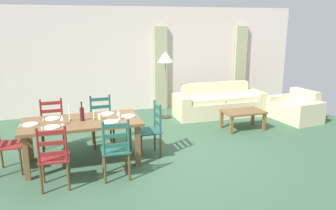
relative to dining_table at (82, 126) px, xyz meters
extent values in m
cube|color=#3A5D41|center=(1.45, -0.05, -0.67)|extent=(9.60, 9.60, 0.02)
cube|color=silver|center=(1.45, 3.25, 0.69)|extent=(9.60, 0.16, 2.70)
cube|color=#ABAE84|center=(2.29, 3.11, 0.44)|extent=(0.35, 0.08, 2.20)
cube|color=#ABAE84|center=(4.69, 3.11, 0.44)|extent=(0.35, 0.08, 2.20)
cube|color=brown|center=(0.00, 0.00, 0.06)|extent=(1.90, 0.96, 0.05)
cube|color=brown|center=(-0.85, -0.38, -0.31)|extent=(0.08, 0.08, 0.70)
cube|color=brown|center=(0.85, -0.38, -0.31)|extent=(0.08, 0.08, 0.70)
cube|color=brown|center=(-0.85, 0.38, -0.31)|extent=(0.08, 0.08, 0.70)
cube|color=brown|center=(0.85, 0.38, -0.31)|extent=(0.08, 0.08, 0.70)
cube|color=maroon|center=(-0.44, -0.73, -0.22)|extent=(0.43, 0.42, 0.03)
cylinder|color=brown|center=(-0.62, -0.56, -0.45)|extent=(0.04, 0.04, 0.43)
cylinder|color=brown|center=(-0.26, -0.57, -0.45)|extent=(0.04, 0.04, 0.43)
cylinder|color=brown|center=(-0.63, -0.90, -0.45)|extent=(0.04, 0.04, 0.43)
cylinder|color=brown|center=(-0.27, -0.91, -0.45)|extent=(0.04, 0.04, 0.43)
cylinder|color=maroon|center=(-0.63, -0.90, 0.05)|extent=(0.04, 0.04, 0.50)
cylinder|color=maroon|center=(-0.27, -0.91, 0.05)|extent=(0.04, 0.04, 0.50)
cube|color=maroon|center=(-0.45, -0.90, -0.08)|extent=(0.38, 0.04, 0.06)
cube|color=maroon|center=(-0.45, -0.90, 0.07)|extent=(0.38, 0.04, 0.06)
cube|color=maroon|center=(-0.45, -0.90, 0.22)|extent=(0.38, 0.04, 0.06)
cube|color=#235C4D|center=(0.44, -0.69, -0.22)|extent=(0.44, 0.42, 0.03)
cylinder|color=brown|center=(0.26, -0.51, -0.45)|extent=(0.04, 0.04, 0.43)
cylinder|color=brown|center=(0.62, -0.53, -0.45)|extent=(0.04, 0.04, 0.43)
cylinder|color=brown|center=(0.25, -0.85, -0.45)|extent=(0.04, 0.04, 0.43)
cylinder|color=brown|center=(0.61, -0.87, -0.45)|extent=(0.04, 0.04, 0.43)
cylinder|color=#235C4D|center=(0.25, -0.85, 0.05)|extent=(0.04, 0.04, 0.50)
cylinder|color=#235C4D|center=(0.61, -0.87, 0.05)|extent=(0.04, 0.04, 0.50)
cube|color=#235C4D|center=(0.43, -0.86, -0.08)|extent=(0.38, 0.04, 0.06)
cube|color=#235C4D|center=(0.43, -0.86, 0.07)|extent=(0.38, 0.04, 0.06)
cube|color=#235C4D|center=(0.43, -0.86, 0.22)|extent=(0.38, 0.04, 0.06)
cube|color=maroon|center=(-0.48, 0.69, -0.22)|extent=(0.43, 0.41, 0.03)
cylinder|color=brown|center=(-0.30, 0.52, -0.45)|extent=(0.04, 0.04, 0.43)
cylinder|color=brown|center=(-0.66, 0.52, -0.45)|extent=(0.04, 0.04, 0.43)
cylinder|color=brown|center=(-0.30, 0.86, -0.45)|extent=(0.04, 0.04, 0.43)
cylinder|color=brown|center=(-0.66, 0.86, -0.45)|extent=(0.04, 0.04, 0.43)
cylinder|color=maroon|center=(-0.30, 0.86, 0.05)|extent=(0.04, 0.04, 0.50)
cylinder|color=maroon|center=(-0.66, 0.86, 0.05)|extent=(0.04, 0.04, 0.50)
cube|color=maroon|center=(-0.48, 0.86, -0.08)|extent=(0.38, 0.03, 0.06)
cube|color=maroon|center=(-0.48, 0.86, 0.07)|extent=(0.38, 0.03, 0.06)
cube|color=maroon|center=(-0.48, 0.86, 0.22)|extent=(0.38, 0.03, 0.06)
cube|color=#24584E|center=(0.42, 0.72, -0.22)|extent=(0.43, 0.41, 0.03)
cylinder|color=brown|center=(0.60, 0.56, -0.45)|extent=(0.04, 0.04, 0.43)
cylinder|color=brown|center=(0.24, 0.55, -0.45)|extent=(0.04, 0.04, 0.43)
cylinder|color=brown|center=(0.59, 0.90, -0.45)|extent=(0.04, 0.04, 0.43)
cylinder|color=brown|center=(0.23, 0.89, -0.45)|extent=(0.04, 0.04, 0.43)
cylinder|color=#24584E|center=(0.59, 0.90, 0.05)|extent=(0.04, 0.04, 0.50)
cylinder|color=#24584E|center=(0.23, 0.89, 0.05)|extent=(0.04, 0.04, 0.50)
cube|color=#24584E|center=(0.41, 0.89, -0.08)|extent=(0.38, 0.03, 0.06)
cube|color=#24584E|center=(0.41, 0.89, 0.07)|extent=(0.38, 0.03, 0.06)
cube|color=#24584E|center=(0.41, 0.89, 0.22)|extent=(0.38, 0.03, 0.06)
cube|color=maroon|center=(-1.12, 0.03, -0.22)|extent=(0.42, 0.44, 0.03)
cylinder|color=brown|center=(-0.94, 0.20, -0.45)|extent=(0.04, 0.04, 0.43)
cylinder|color=brown|center=(-0.96, -0.16, -0.45)|extent=(0.04, 0.04, 0.43)
cylinder|color=brown|center=(-1.28, 0.21, -0.45)|extent=(0.04, 0.04, 0.43)
cube|color=#22554C|center=(1.13, 0.01, -0.22)|extent=(0.40, 0.42, 0.03)
cylinder|color=brown|center=(0.96, -0.17, -0.45)|extent=(0.04, 0.04, 0.43)
cylinder|color=brown|center=(0.96, 0.19, -0.45)|extent=(0.04, 0.04, 0.43)
cylinder|color=brown|center=(1.30, -0.17, -0.45)|extent=(0.04, 0.04, 0.43)
cylinder|color=brown|center=(1.30, 0.19, -0.45)|extent=(0.04, 0.04, 0.43)
cylinder|color=#22554C|center=(1.30, -0.17, 0.05)|extent=(0.04, 0.04, 0.50)
cylinder|color=#22554C|center=(1.30, 0.19, 0.05)|extent=(0.04, 0.04, 0.50)
cube|color=#22554C|center=(1.30, 0.01, -0.08)|extent=(0.03, 0.38, 0.06)
cube|color=#22554C|center=(1.30, 0.01, 0.07)|extent=(0.03, 0.38, 0.06)
cube|color=#22554C|center=(1.30, 0.01, 0.22)|extent=(0.03, 0.38, 0.06)
cylinder|color=white|center=(-0.45, -0.25, 0.10)|extent=(0.24, 0.24, 0.02)
cube|color=silver|center=(-0.60, -0.25, 0.09)|extent=(0.02, 0.17, 0.01)
cylinder|color=white|center=(0.45, -0.25, 0.10)|extent=(0.24, 0.24, 0.02)
cube|color=silver|center=(0.30, -0.25, 0.09)|extent=(0.03, 0.17, 0.01)
cylinder|color=white|center=(-0.45, 0.25, 0.10)|extent=(0.24, 0.24, 0.02)
cube|color=silver|center=(-0.60, 0.25, 0.09)|extent=(0.03, 0.17, 0.01)
cylinder|color=white|center=(0.45, 0.25, 0.10)|extent=(0.24, 0.24, 0.02)
cube|color=silver|center=(0.30, 0.25, 0.09)|extent=(0.03, 0.17, 0.01)
cylinder|color=white|center=(-0.78, 0.00, 0.10)|extent=(0.24, 0.24, 0.02)
cube|color=silver|center=(-0.93, 0.00, 0.09)|extent=(0.03, 0.17, 0.01)
cylinder|color=white|center=(0.78, 0.00, 0.10)|extent=(0.24, 0.24, 0.02)
cube|color=silver|center=(0.63, 0.00, 0.09)|extent=(0.03, 0.17, 0.01)
cylinder|color=#471919|center=(0.02, -0.01, 0.20)|extent=(0.07, 0.07, 0.22)
cylinder|color=#471919|center=(0.02, -0.01, 0.35)|extent=(0.02, 0.02, 0.08)
cylinder|color=black|center=(0.02, -0.01, 0.39)|extent=(0.03, 0.03, 0.02)
cylinder|color=white|center=(-0.30, -0.15, 0.09)|extent=(0.06, 0.06, 0.01)
cylinder|color=white|center=(-0.30, -0.15, 0.13)|extent=(0.01, 0.01, 0.07)
cone|color=white|center=(-0.30, -0.15, 0.21)|extent=(0.06, 0.06, 0.08)
cylinder|color=white|center=(0.59, -0.12, 0.09)|extent=(0.06, 0.06, 0.01)
cylinder|color=white|center=(0.59, -0.12, 0.13)|extent=(0.01, 0.01, 0.07)
cone|color=white|center=(0.59, -0.12, 0.21)|extent=(0.06, 0.06, 0.08)
cylinder|color=beige|center=(0.30, -0.01, 0.13)|extent=(0.07, 0.07, 0.09)
cylinder|color=#998C66|center=(-0.18, 0.02, 0.11)|extent=(0.05, 0.05, 0.04)
cylinder|color=white|center=(-0.18, 0.02, 0.25)|extent=(0.02, 0.02, 0.25)
cylinder|color=#998C66|center=(0.20, -0.04, 0.11)|extent=(0.05, 0.05, 0.04)
cylinder|color=white|center=(0.20, -0.04, 0.18)|extent=(0.02, 0.02, 0.11)
cube|color=beige|center=(3.49, 1.95, -0.46)|extent=(1.81, 0.83, 0.40)
cube|color=beige|center=(3.50, 2.25, -0.26)|extent=(1.80, 0.23, 0.80)
cube|color=beige|center=(4.51, 1.94, -0.37)|extent=(0.25, 0.80, 0.58)
cube|color=beige|center=(2.47, 1.97, -0.37)|extent=(0.25, 0.80, 0.58)
cube|color=beige|center=(3.94, 1.90, -0.20)|extent=(0.87, 0.66, 0.12)
cube|color=beige|center=(3.04, 1.91, -0.20)|extent=(0.87, 0.66, 0.12)
cube|color=brown|center=(3.49, 0.80, -0.26)|extent=(0.90, 0.56, 0.04)
cube|color=brown|center=(3.09, 0.57, -0.47)|extent=(0.06, 0.06, 0.38)
cube|color=brown|center=(3.89, 0.57, -0.47)|extent=(0.06, 0.06, 0.38)
cube|color=brown|center=(3.09, 1.03, -0.47)|extent=(0.06, 0.06, 0.38)
cube|color=brown|center=(3.89, 1.03, -0.47)|extent=(0.06, 0.06, 0.38)
cube|color=beige|center=(5.04, 1.05, -0.47)|extent=(0.88, 0.88, 0.38)
cube|color=beige|center=(5.34, 1.09, -0.30)|extent=(0.29, 0.82, 0.72)
cube|color=beige|center=(5.09, 0.57, -0.40)|extent=(0.81, 0.27, 0.52)
cube|color=beige|center=(4.99, 1.54, -0.40)|extent=(0.81, 0.27, 0.52)
cylinder|color=#332D28|center=(2.14, 2.20, -0.65)|extent=(0.28, 0.28, 0.03)
cylinder|color=gray|center=(2.14, 2.20, 0.04)|extent=(0.03, 0.03, 1.35)
cone|color=beige|center=(2.14, 2.20, 0.85)|extent=(0.40, 0.40, 0.26)
camera|label=1|loc=(-0.25, -5.43, 1.67)|focal=35.72mm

